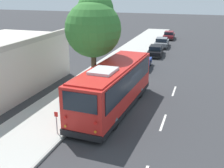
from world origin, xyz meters
TOP-DOWN VIEW (x-y plane):
  - ground_plane at (0.00, 0.00)m, footprint 160.00×160.00m
  - sidewalk_slab at (0.00, 4.16)m, footprint 80.00×4.19m
  - curb_strip at (0.00, 1.99)m, footprint 80.00×0.14m
  - shuttle_bus at (-1.01, 0.58)m, footprint 10.08×3.02m
  - parked_sedan_blue at (9.90, 1.11)m, footprint 4.32×1.72m
  - parked_sedan_black at (16.48, 0.72)m, footprint 4.54×1.88m
  - parked_sedan_gray at (22.29, 0.86)m, footprint 4.54×2.00m
  - parked_sedan_maroon at (29.46, 0.75)m, footprint 4.25×1.82m
  - street_tree at (1.21, 2.84)m, footprint 4.14×4.14m
  - sign_post_near at (-5.53, 2.48)m, footprint 0.06×0.22m
  - sign_post_far at (-4.00, 2.48)m, footprint 0.06×0.06m
  - lane_stripe_mid at (-1.99, -3.02)m, footprint 2.40×0.14m
  - lane_stripe_ahead at (4.01, -3.02)m, footprint 2.40×0.14m

SIDE VIEW (x-z plane):
  - ground_plane at x=0.00m, z-range 0.00..0.00m
  - lane_stripe_mid at x=-1.99m, z-range 0.00..0.01m
  - lane_stripe_ahead at x=4.01m, z-range 0.00..0.01m
  - sidewalk_slab at x=0.00m, z-range 0.00..0.15m
  - curb_strip at x=0.00m, z-range 0.00..0.15m
  - parked_sedan_maroon at x=29.46m, z-range -0.05..1.22m
  - parked_sedan_black at x=16.48m, z-range -0.05..1.23m
  - parked_sedan_gray at x=22.29m, z-range -0.05..1.27m
  - parked_sedan_blue at x=9.90m, z-range -0.05..1.29m
  - sign_post_far at x=-4.00m, z-range 0.15..1.21m
  - sign_post_near at x=-5.53m, z-range 0.17..1.48m
  - shuttle_bus at x=-1.01m, z-range 0.12..3.45m
  - street_tree at x=1.21m, z-range 1.58..9.28m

